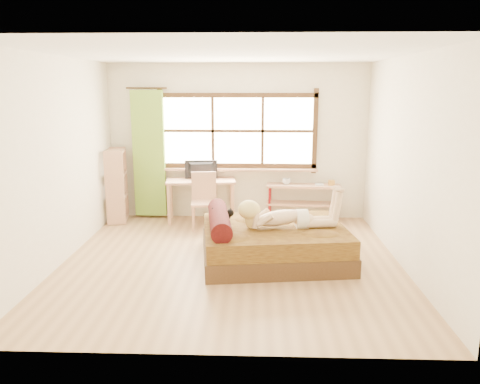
{
  "coord_description": "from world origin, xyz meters",
  "views": [
    {
      "loc": [
        0.34,
        -5.93,
        2.3
      ],
      "look_at": [
        0.11,
        0.2,
        0.92
      ],
      "focal_mm": 35.0,
      "sensor_mm": 36.0,
      "label": 1
    }
  ],
  "objects_px": {
    "desk": "(201,185)",
    "chair": "(204,197)",
    "bed": "(271,242)",
    "kitten": "(221,215)",
    "pipe_shelf": "(304,194)",
    "bookshelf": "(117,185)",
    "woman": "(286,207)"
  },
  "relations": [
    {
      "from": "desk",
      "to": "chair",
      "type": "distance_m",
      "value": 0.4
    },
    {
      "from": "desk",
      "to": "bed",
      "type": "bearing_deg",
      "value": -63.72
    },
    {
      "from": "kitten",
      "to": "pipe_shelf",
      "type": "distance_m",
      "value": 2.28
    },
    {
      "from": "desk",
      "to": "bookshelf",
      "type": "bearing_deg",
      "value": 176.78
    },
    {
      "from": "bookshelf",
      "to": "chair",
      "type": "bearing_deg",
      "value": -20.66
    },
    {
      "from": "chair",
      "to": "bed",
      "type": "bearing_deg",
      "value": -60.08
    },
    {
      "from": "woman",
      "to": "chair",
      "type": "xyz_separation_m",
      "value": [
        -1.26,
        1.53,
        -0.25
      ]
    },
    {
      "from": "desk",
      "to": "bookshelf",
      "type": "relative_size",
      "value": 0.97
    },
    {
      "from": "bed",
      "to": "pipe_shelf",
      "type": "xyz_separation_m",
      "value": [
        0.63,
        1.98,
        0.21
      ]
    },
    {
      "from": "kitten",
      "to": "bookshelf",
      "type": "height_order",
      "value": "bookshelf"
    },
    {
      "from": "woman",
      "to": "pipe_shelf",
      "type": "relative_size",
      "value": 1.03
    },
    {
      "from": "bed",
      "to": "desk",
      "type": "height_order",
      "value": "desk"
    },
    {
      "from": "bed",
      "to": "pipe_shelf",
      "type": "height_order",
      "value": "same"
    },
    {
      "from": "chair",
      "to": "pipe_shelf",
      "type": "relative_size",
      "value": 0.71
    },
    {
      "from": "kitten",
      "to": "bookshelf",
      "type": "xyz_separation_m",
      "value": [
        -1.94,
        1.69,
        0.05
      ]
    },
    {
      "from": "woman",
      "to": "chair",
      "type": "relative_size",
      "value": 1.44
    },
    {
      "from": "desk",
      "to": "woman",
      "type": "bearing_deg",
      "value": -60.19
    },
    {
      "from": "desk",
      "to": "bookshelf",
      "type": "distance_m",
      "value": 1.46
    },
    {
      "from": "woman",
      "to": "pipe_shelf",
      "type": "distance_m",
      "value": 2.09
    },
    {
      "from": "woman",
      "to": "kitten",
      "type": "bearing_deg",
      "value": 162.91
    },
    {
      "from": "bed",
      "to": "kitten",
      "type": "relative_size",
      "value": 7.29
    },
    {
      "from": "kitten",
      "to": "pipe_shelf",
      "type": "relative_size",
      "value": 0.22
    },
    {
      "from": "chair",
      "to": "bookshelf",
      "type": "xyz_separation_m",
      "value": [
        -1.55,
        0.3,
        0.13
      ]
    },
    {
      "from": "woman",
      "to": "desk",
      "type": "distance_m",
      "value": 2.34
    },
    {
      "from": "desk",
      "to": "bookshelf",
      "type": "xyz_separation_m",
      "value": [
        -1.46,
        -0.06,
        0.0
      ]
    },
    {
      "from": "bed",
      "to": "kitten",
      "type": "height_order",
      "value": "bed"
    },
    {
      "from": "kitten",
      "to": "pipe_shelf",
      "type": "bearing_deg",
      "value": 47.75
    },
    {
      "from": "kitten",
      "to": "desk",
      "type": "bearing_deg",
      "value": 98.23
    },
    {
      "from": "bed",
      "to": "woman",
      "type": "distance_m",
      "value": 0.54
    },
    {
      "from": "chair",
      "to": "desk",
      "type": "bearing_deg",
      "value": 98.33
    },
    {
      "from": "chair",
      "to": "pipe_shelf",
      "type": "xyz_separation_m",
      "value": [
        1.7,
        0.49,
        -0.05
      ]
    },
    {
      "from": "woman",
      "to": "pipe_shelf",
      "type": "height_order",
      "value": "woman"
    }
  ]
}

